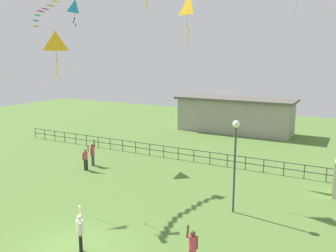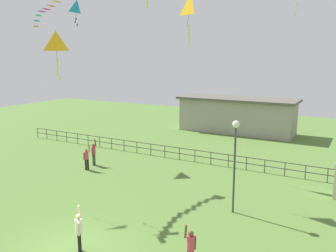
% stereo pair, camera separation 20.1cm
% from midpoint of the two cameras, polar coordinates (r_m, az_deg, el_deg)
% --- Properties ---
extents(lamppost, '(0.36, 0.36, 4.77)m').
position_cam_midpoint_polar(lamppost, '(17.89, 10.43, -3.33)').
color(lamppost, '#38383D').
rests_on(lamppost, ground_plane).
extents(person_0, '(0.37, 0.40, 1.79)m').
position_cam_midpoint_polar(person_0, '(25.54, -13.30, -4.96)').
color(person_0, black).
rests_on(person_0, ground_plane).
extents(person_1, '(0.30, 0.51, 1.91)m').
position_cam_midpoint_polar(person_1, '(26.49, -12.22, -4.20)').
color(person_1, '#3F4C47').
rests_on(person_1, ground_plane).
extents(person_2, '(0.37, 0.46, 1.91)m').
position_cam_midpoint_polar(person_2, '(15.34, -14.29, -15.89)').
color(person_2, black).
rests_on(person_2, ground_plane).
extents(person_3, '(0.37, 0.43, 1.83)m').
position_cam_midpoint_polar(person_3, '(13.90, 3.52, -18.74)').
color(person_3, black).
rests_on(person_3, ground_plane).
extents(kite_0, '(0.99, 0.98, 2.56)m').
position_cam_midpoint_polar(kite_0, '(20.24, -17.85, 12.51)').
color(kite_0, yellow).
extents(kite_2, '(0.49, 1.16, 1.97)m').
position_cam_midpoint_polar(kite_2, '(29.43, -14.81, 18.03)').
color(kite_2, '#198CD1').
extents(kite_4, '(1.07, 0.74, 3.41)m').
position_cam_midpoint_polar(kite_4, '(25.56, 3.29, 18.70)').
color(kite_4, yellow).
extents(waterfront_railing, '(36.00, 0.06, 0.95)m').
position_cam_midpoint_polar(waterfront_railing, '(26.69, 5.14, -4.63)').
color(waterfront_railing, '#4C4742').
rests_on(waterfront_railing, ground_plane).
extents(pavilion_building, '(12.20, 4.32, 3.62)m').
position_cam_midpoint_polar(pavilion_building, '(37.90, 10.51, 1.80)').
color(pavilion_building, gray).
rests_on(pavilion_building, ground_plane).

